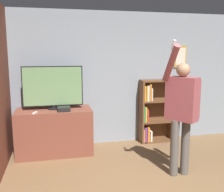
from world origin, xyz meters
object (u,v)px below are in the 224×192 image
bookshelf (153,112)px  person (182,108)px  television (53,87)px  game_console (64,109)px

bookshelf → person: bearing=-96.5°
person → television: bearing=-162.5°
game_console → bookshelf: (1.88, 0.38, -0.24)m
television → game_console: 0.46m
bookshelf → television: bearing=-175.0°
bookshelf → game_console: bearing=-168.5°
television → game_console: bearing=-48.2°
game_console → person: (1.70, -1.18, 0.18)m
television → person: person is taller
television → game_console: size_ratio=4.82×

